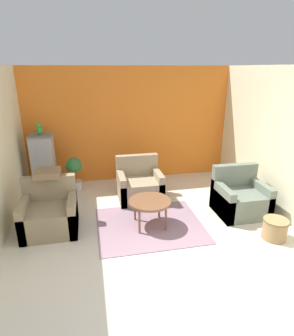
{
  "coord_description": "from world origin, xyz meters",
  "views": [
    {
      "loc": [
        -0.92,
        -2.55,
        2.5
      ],
      "look_at": [
        0.0,
        1.84,
        0.89
      ],
      "focal_mm": 30.0,
      "sensor_mm": 36.0,
      "label": 1
    }
  ],
  "objects": [
    {
      "name": "armchair_middle",
      "position": [
        -0.01,
        2.53,
        0.28
      ],
      "size": [
        0.85,
        0.76,
        0.84
      ],
      "color": "#9E896B",
      "rests_on": "ground_plane"
    },
    {
      "name": "parrot",
      "position": [
        -1.88,
        3.22,
        1.36
      ],
      "size": [
        0.12,
        0.21,
        0.25
      ],
      "color": "green",
      "rests_on": "birdcage"
    },
    {
      "name": "area_rug",
      "position": [
        -0.03,
        1.47,
        0.01
      ],
      "size": [
        1.74,
        1.48,
        0.01
      ],
      "color": "gray",
      "rests_on": "ground_plane"
    },
    {
      "name": "armchair_right",
      "position": [
        1.65,
        1.58,
        0.28
      ],
      "size": [
        0.85,
        0.76,
        0.84
      ],
      "color": "slate",
      "rests_on": "ground_plane"
    },
    {
      "name": "wicker_basket",
      "position": [
        1.77,
        0.71,
        0.17
      ],
      "size": [
        0.38,
        0.38,
        0.33
      ],
      "color": "#A37F51",
      "rests_on": "ground_plane"
    },
    {
      "name": "ground_plane",
      "position": [
        0.0,
        0.0,
        0.0
      ],
      "size": [
        20.0,
        20.0,
        0.0
      ],
      "primitive_type": "plane",
      "color": "beige",
      "rests_on": "ground"
    },
    {
      "name": "potted_plant",
      "position": [
        -1.29,
        3.2,
        0.45
      ],
      "size": [
        0.35,
        0.32,
        0.73
      ],
      "color": "beige",
      "rests_on": "ground_plane"
    },
    {
      "name": "wall_right",
      "position": [
        2.32,
        1.84,
        1.27
      ],
      "size": [
        0.06,
        3.69,
        2.55
      ],
      "color": "beige",
      "rests_on": "ground_plane"
    },
    {
      "name": "throw_pillow",
      "position": [
        -1.63,
        1.94,
        0.89
      ],
      "size": [
        0.39,
        0.39,
        0.1
      ],
      "color": "#846647",
      "rests_on": "armchair_left"
    },
    {
      "name": "coffee_table",
      "position": [
        -0.03,
        1.47,
        0.42
      ],
      "size": [
        0.69,
        0.69,
        0.46
      ],
      "color": "brown",
      "rests_on": "ground_plane"
    },
    {
      "name": "armchair_left",
      "position": [
        -1.63,
        1.67,
        0.28
      ],
      "size": [
        0.85,
        0.76,
        0.84
      ],
      "color": "#8E7A5B",
      "rests_on": "ground_plane"
    },
    {
      "name": "wall_back_accent",
      "position": [
        0.0,
        3.72,
        1.27
      ],
      "size": [
        4.71,
        0.06,
        2.55
      ],
      "color": "orange",
      "rests_on": "ground_plane"
    },
    {
      "name": "birdcage",
      "position": [
        -1.88,
        3.22,
        0.61
      ],
      "size": [
        0.52,
        0.52,
        1.24
      ],
      "color": "slate",
      "rests_on": "ground_plane"
    }
  ]
}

